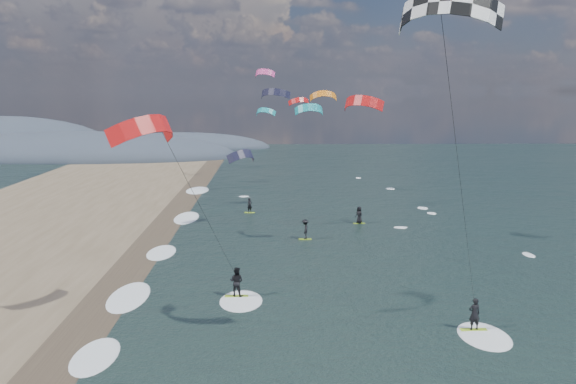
{
  "coord_description": "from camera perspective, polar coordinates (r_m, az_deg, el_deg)",
  "views": [
    {
      "loc": [
        -1.99,
        -23.36,
        12.58
      ],
      "look_at": [
        -1.0,
        12.0,
        7.0
      ],
      "focal_mm": 40.0,
      "sensor_mm": 36.0,
      "label": 1
    }
  ],
  "objects": [
    {
      "name": "kitesurfer_near_b",
      "position": [
        34.49,
        -9.1,
        0.96
      ],
      "size": [
        6.92,
        9.47,
        12.18
      ],
      "color": "#94C021",
      "rests_on": "ground"
    },
    {
      "name": "wet_sand_strip",
      "position": [
        37.03,
        -17.54,
        -11.32
      ],
      "size": [
        3.0,
        240.0,
        0.0
      ],
      "primitive_type": "cube",
      "color": "#382D23",
      "rests_on": "ground"
    },
    {
      "name": "far_kitesurfers",
      "position": [
        58.68,
        2.28,
        -2.57
      ],
      "size": [
        11.77,
        13.19,
        1.76
      ],
      "color": "#94C021",
      "rests_on": "ground"
    },
    {
      "name": "kitesurfer_near_a",
      "position": [
        28.28,
        14.18,
        9.6
      ],
      "size": [
        7.9,
        9.22,
        16.99
      ],
      "color": "#94C021",
      "rests_on": "ground"
    },
    {
      "name": "shoreline_surf",
      "position": [
        41.08,
        -14.09,
        -9.14
      ],
      "size": [
        2.4,
        79.4,
        0.11
      ],
      "color": "white",
      "rests_on": "ground"
    },
    {
      "name": "coastal_hills",
      "position": [
        138.61,
        -19.64,
        3.23
      ],
      "size": [
        80.0,
        41.0,
        15.0
      ],
      "color": "#3D4756",
      "rests_on": "ground"
    },
    {
      "name": "bg_kite_field",
      "position": [
        79.32,
        0.26,
        8.13
      ],
      "size": [
        12.36,
        55.86,
        9.5
      ],
      "color": "black",
      "rests_on": "ground"
    }
  ]
}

